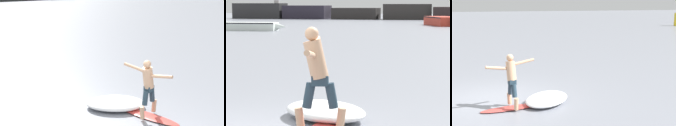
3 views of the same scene
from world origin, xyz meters
The scene contains 4 objects.
surfer centered at (1.13, 0.55, 1.02)m, with size 0.83×1.54×1.65m.
fishing_boat_near_jetty centered at (1.28, 43.81, 0.45)m, with size 3.91×6.06×0.84m.
small_boat_offshore centered at (-12.97, 30.81, 0.34)m, with size 5.99×1.88×0.63m.
wave_foam_at_tail centered at (0.96, 1.71, 0.14)m, with size 2.16×2.12×0.29m.
Camera 2 is at (3.36, -7.35, 2.07)m, focal length 85.00 mm.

